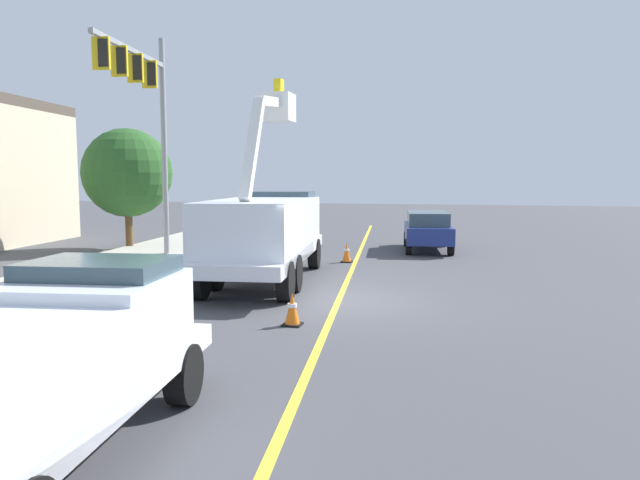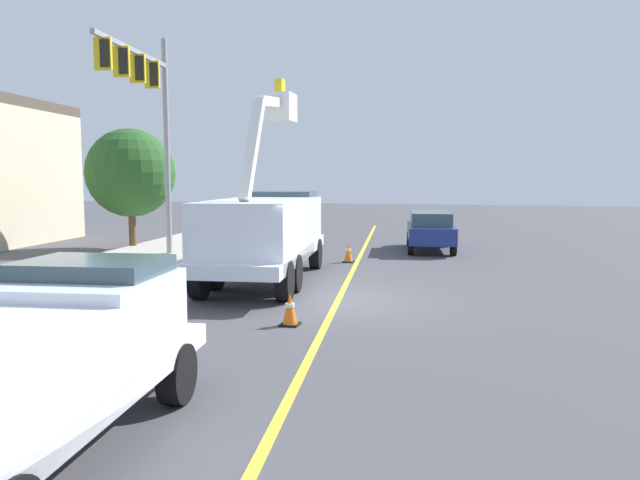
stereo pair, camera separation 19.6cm
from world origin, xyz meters
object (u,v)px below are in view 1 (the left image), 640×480
object	(u,v)px
service_pickup_truck	(36,365)
traffic_signal_mast	(145,100)
traffic_cone_mid_rear	(347,252)
passing_minivan	(427,228)
utility_bucket_truck	(266,229)
traffic_cone_mid_front	(292,310)

from	to	relation	value
service_pickup_truck	traffic_signal_mast	world-z (taller)	traffic_signal_mast
traffic_cone_mid_rear	traffic_signal_mast	xyz separation A→B (m)	(-1.82, 7.17, 5.62)
passing_minivan	traffic_signal_mast	distance (m)	12.77
utility_bucket_truck	service_pickup_truck	size ratio (longest dim) A/B	1.45
utility_bucket_truck	passing_minivan	bearing A→B (deg)	-25.18
traffic_cone_mid_rear	utility_bucket_truck	bearing A→B (deg)	160.81
utility_bucket_truck	traffic_cone_mid_front	world-z (taller)	utility_bucket_truck
traffic_cone_mid_rear	traffic_signal_mast	distance (m)	9.29
passing_minivan	utility_bucket_truck	bearing A→B (deg)	154.82
service_pickup_truck	utility_bucket_truck	bearing A→B (deg)	6.98
service_pickup_truck	traffic_signal_mast	bearing A→B (deg)	25.91
utility_bucket_truck	traffic_signal_mast	bearing A→B (deg)	63.87
passing_minivan	service_pickup_truck	bearing A→B (deg)	172.21
utility_bucket_truck	traffic_cone_mid_front	xyz separation A→B (m)	(-5.13, -2.34, -1.26)
traffic_cone_mid_front	traffic_cone_mid_rear	size ratio (longest dim) A/B	0.93
utility_bucket_truck	traffic_signal_mast	size ratio (longest dim) A/B	0.98
service_pickup_truck	traffic_cone_mid_front	xyz separation A→B (m)	(6.57, -0.91, -0.78)
utility_bucket_truck	traffic_cone_mid_rear	size ratio (longest dim) A/B	11.25
passing_minivan	traffic_cone_mid_rear	world-z (taller)	passing_minivan
utility_bucket_truck	traffic_cone_mid_rear	distance (m)	4.99
utility_bucket_truck	passing_minivan	world-z (taller)	utility_bucket_truck
traffic_cone_mid_rear	traffic_signal_mast	bearing A→B (deg)	104.27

